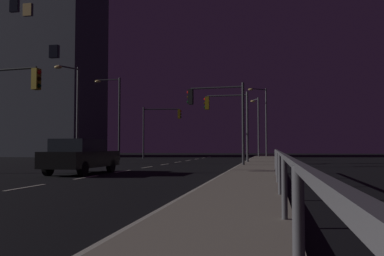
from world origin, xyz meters
name	(u,v)px	position (x,y,z in m)	size (l,w,h in m)	color
ground_plane	(127,171)	(0.00, 17.50, 0.00)	(112.00, 112.00, 0.00)	black
sidewalk_right	(255,171)	(6.49, 17.50, 0.07)	(2.22, 77.00, 0.14)	#9E937F
lane_markings_center	(147,167)	(0.00, 21.00, 0.01)	(0.14, 50.00, 0.01)	silver
lane_edge_line	(236,167)	(5.13, 22.50, 0.01)	(0.14, 53.00, 0.01)	silver
car	(81,156)	(-1.17, 14.82, 0.82)	(1.90, 4.43, 1.57)	black
traffic_light_far_left	(217,107)	(4.02, 22.47, 3.65)	(3.62, 0.50, 4.99)	#38383D
traffic_light_far_right	(160,122)	(-4.09, 38.12, 3.80)	(4.06, 0.64, 5.39)	#38383D
traffic_light_far_center	(228,113)	(4.19, 27.01, 3.68)	(3.26, 0.34, 5.07)	#4C4C51
traffic_light_mid_left	(9,97)	(-4.48, 14.28, 3.51)	(3.11, 0.53, 5.03)	#4C4C51
street_lamp_corner	(263,115)	(6.42, 43.74, 4.79)	(2.02, 1.67, 7.70)	#4C4C51
street_lamp_far_end	(257,121)	(5.75, 43.39, 4.15)	(1.04, 1.74, 6.60)	#4C4C51
street_lamp_mid_block	(115,110)	(-6.57, 32.02, 4.52)	(2.50, 0.36, 7.47)	#2D3033
street_lamp_median	(74,105)	(-6.64, 24.48, 4.24)	(1.11, 1.77, 7.01)	#4C4C51
barrier_fence	(280,162)	(7.45, 7.51, 0.88)	(0.09, 19.10, 0.98)	#59595E
building_distant	(13,51)	(-26.27, 44.91, 13.90)	(22.77, 9.62, 27.81)	#4C515B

